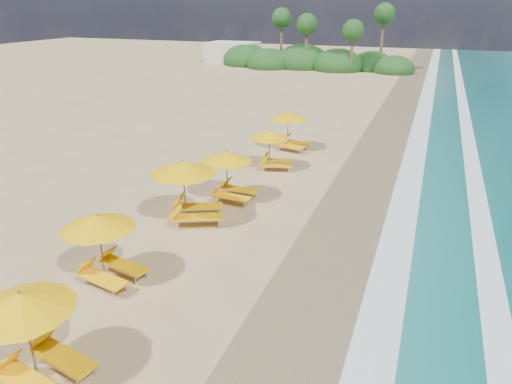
# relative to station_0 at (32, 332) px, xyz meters

# --- Properties ---
(ground) EXTENTS (160.00, 160.00, 0.00)m
(ground) POSITION_rel_station_0_xyz_m (1.62, 9.76, -1.33)
(ground) COLOR tan
(ground) RESTS_ON ground
(wet_sand) EXTENTS (4.00, 160.00, 0.01)m
(wet_sand) POSITION_rel_station_0_xyz_m (5.62, 9.76, -1.32)
(wet_sand) COLOR #816D4D
(wet_sand) RESTS_ON ground
(surf_foam) EXTENTS (4.00, 160.00, 0.01)m
(surf_foam) POSITION_rel_station_0_xyz_m (8.32, 9.76, -1.30)
(surf_foam) COLOR white
(surf_foam) RESTS_ON ground
(station_0) EXTENTS (2.84, 2.71, 2.37)m
(station_0) POSITION_rel_station_0_xyz_m (0.00, 0.00, 0.00)
(station_0) COLOR olive
(station_0) RESTS_ON ground
(station_1) EXTENTS (2.73, 2.60, 2.28)m
(station_1) POSITION_rel_station_0_xyz_m (-1.16, 4.00, -0.05)
(station_1) COLOR olive
(station_1) RESTS_ON ground
(station_2) EXTENTS (3.45, 3.44, 2.62)m
(station_2) POSITION_rel_station_0_xyz_m (-0.75, 8.69, 0.14)
(station_2) COLOR olive
(station_2) RESTS_ON ground
(station_3) EXTENTS (2.53, 2.35, 2.28)m
(station_3) POSITION_rel_station_0_xyz_m (-0.14, 11.26, -0.05)
(station_3) COLOR olive
(station_3) RESTS_ON ground
(station_4) EXTENTS (2.63, 2.56, 2.11)m
(station_4) POSITION_rel_station_0_xyz_m (0.22, 15.84, -0.15)
(station_4) COLOR olive
(station_4) RESTS_ON ground
(station_5) EXTENTS (2.79, 2.67, 2.31)m
(station_5) POSITION_rel_station_0_xyz_m (0.08, 19.45, -0.03)
(station_5) COLOR olive
(station_5) RESTS_ON ground
(treeline) EXTENTS (25.80, 8.80, 9.74)m
(treeline) POSITION_rel_station_0_xyz_m (-8.32, 55.27, -0.33)
(treeline) COLOR #163D14
(treeline) RESTS_ON ground
(beach_building) EXTENTS (7.00, 5.00, 2.80)m
(beach_building) POSITION_rel_station_0_xyz_m (-20.38, 57.76, 0.07)
(beach_building) COLOR beige
(beach_building) RESTS_ON ground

